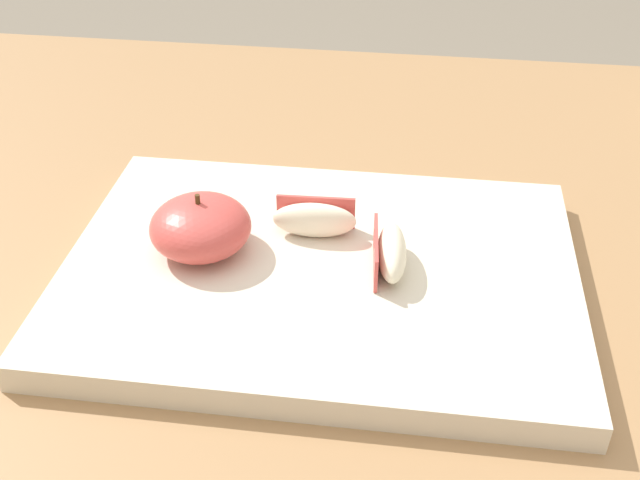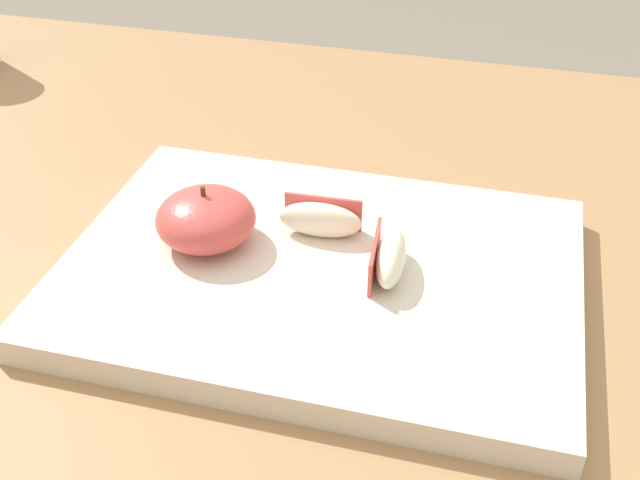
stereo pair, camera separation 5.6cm
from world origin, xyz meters
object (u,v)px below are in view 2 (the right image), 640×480
at_px(cutting_board, 320,274).
at_px(apple_wedge_left, 320,219).
at_px(apple_half_skin_up, 206,219).
at_px(apple_wedge_front, 389,257).

height_order(cutting_board, apple_wedge_left, apple_wedge_left).
bearing_deg(cutting_board, apple_wedge_left, 104.20).
bearing_deg(apple_wedge_left, apple_half_skin_up, -158.98).
distance_m(apple_wedge_front, apple_wedge_left, 0.07).
height_order(apple_half_skin_up, apple_wedge_left, apple_half_skin_up).
bearing_deg(apple_half_skin_up, apple_wedge_front, -1.59).
bearing_deg(cutting_board, apple_half_skin_up, 177.18).
distance_m(cutting_board, apple_half_skin_up, 0.09).
relative_size(cutting_board, apple_wedge_front, 5.74).
xyz_separation_m(apple_half_skin_up, apple_wedge_left, (0.08, 0.03, -0.01)).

